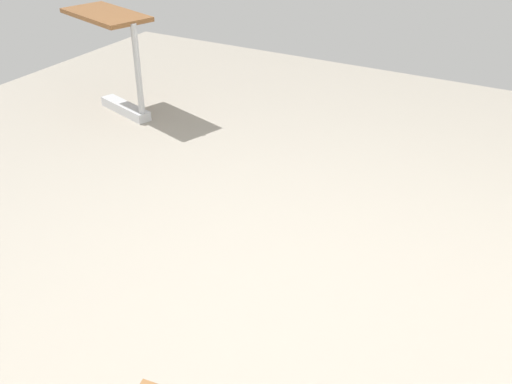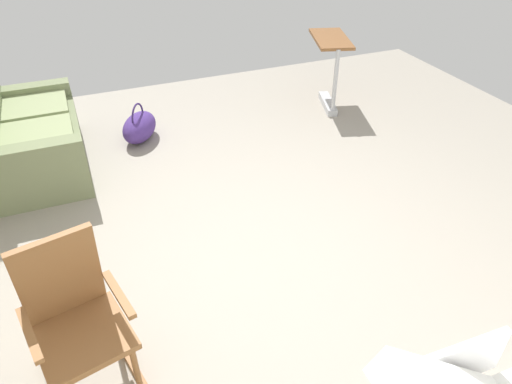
{
  "view_description": "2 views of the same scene",
  "coord_description": "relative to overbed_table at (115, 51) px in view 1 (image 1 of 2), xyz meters",
  "views": [
    {
      "loc": [
        -1.19,
        2.2,
        1.99
      ],
      "look_at": [
        -0.16,
        0.36,
        0.78
      ],
      "focal_mm": 41.97,
      "sensor_mm": 36.0,
      "label": 1
    },
    {
      "loc": [
        -2.67,
        1.48,
        2.58
      ],
      "look_at": [
        -0.27,
        0.5,
        0.76
      ],
      "focal_mm": 33.18,
      "sensor_mm": 36.0,
      "label": 2
    }
  ],
  "objects": [
    {
      "name": "ground_plane",
      "position": [
        -2.22,
        1.51,
        -0.53
      ],
      "size": [
        7.42,
        7.42,
        0.0
      ],
      "primitive_type": "plane",
      "color": "gray"
    },
    {
      "name": "overbed_table",
      "position": [
        0.0,
        0.0,
        0.0
      ],
      "size": [
        0.88,
        0.62,
        0.84
      ],
      "color": "#B2B5BA",
      "rests_on": "ground"
    }
  ]
}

